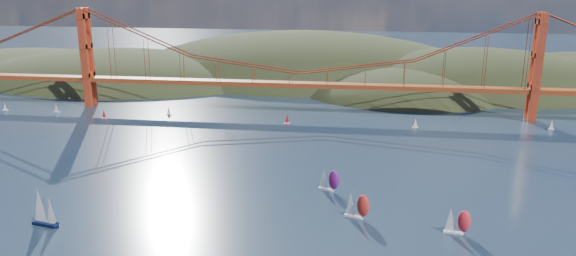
# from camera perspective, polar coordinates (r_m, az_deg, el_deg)

# --- Properties ---
(headlands) EXTENTS (725.00, 225.00, 96.00)m
(headlands) POSITION_cam_1_polar(r_m,az_deg,el_deg) (402.53, 9.19, 3.05)
(headlands) COLOR black
(headlands) RESTS_ON ground
(bridge) EXTENTS (552.00, 12.00, 55.00)m
(bridge) POSITION_cam_1_polar(r_m,az_deg,el_deg) (299.79, 0.84, 7.56)
(bridge) COLOR #883914
(bridge) RESTS_ON ground
(sloop_navy) EXTENTS (8.94, 5.70, 13.33)m
(sloop_navy) POSITION_cam_1_polar(r_m,az_deg,el_deg) (187.41, -23.66, -7.40)
(sloop_navy) COLOR black
(sloop_navy) RESTS_ON ground
(racer_0) EXTENTS (8.37, 5.39, 9.36)m
(racer_0) POSITION_cam_1_polar(r_m,az_deg,el_deg) (178.56, 6.97, -7.77)
(racer_0) COLOR white
(racer_0) RESTS_ON ground
(racer_1) EXTENTS (7.74, 3.89, 8.71)m
(racer_1) POSITION_cam_1_polar(r_m,az_deg,el_deg) (174.68, 16.78, -9.03)
(racer_1) COLOR white
(racer_1) RESTS_ON ground
(racer_rwb) EXTENTS (8.13, 5.67, 9.10)m
(racer_rwb) POSITION_cam_1_polar(r_m,az_deg,el_deg) (198.74, 4.14, -5.21)
(racer_rwb) COLOR white
(racer_rwb) RESTS_ON ground
(distant_boat_0) EXTENTS (3.00, 2.00, 4.70)m
(distant_boat_0) POSITION_cam_1_polar(r_m,az_deg,el_deg) (347.16, -26.82, 1.98)
(distant_boat_0) COLOR silver
(distant_boat_0) RESTS_ON ground
(distant_boat_1) EXTENTS (3.00, 2.00, 4.70)m
(distant_boat_1) POSITION_cam_1_polar(r_m,az_deg,el_deg) (331.35, -22.48, 1.90)
(distant_boat_1) COLOR silver
(distant_boat_1) RESTS_ON ground
(distant_boat_2) EXTENTS (3.00, 2.00, 4.70)m
(distant_boat_2) POSITION_cam_1_polar(r_m,az_deg,el_deg) (309.08, -18.19, 1.37)
(distant_boat_2) COLOR silver
(distant_boat_2) RESTS_ON ground
(distant_boat_3) EXTENTS (3.00, 2.00, 4.70)m
(distant_boat_3) POSITION_cam_1_polar(r_m,az_deg,el_deg) (307.25, -12.03, 1.74)
(distant_boat_3) COLOR silver
(distant_boat_3) RESTS_ON ground
(distant_boat_4) EXTENTS (3.00, 2.00, 4.70)m
(distant_boat_4) POSITION_cam_1_polar(r_m,az_deg,el_deg) (301.69, 25.21, 0.29)
(distant_boat_4) COLOR silver
(distant_boat_4) RESTS_ON ground
(distant_boat_8) EXTENTS (3.00, 2.00, 4.70)m
(distant_boat_8) POSITION_cam_1_polar(r_m,az_deg,el_deg) (282.95, 12.82, 0.48)
(distant_boat_8) COLOR silver
(distant_boat_8) RESTS_ON ground
(distant_boat_9) EXTENTS (3.00, 2.00, 4.70)m
(distant_boat_9) POSITION_cam_1_polar(r_m,az_deg,el_deg) (283.60, -0.10, 0.92)
(distant_boat_9) COLOR silver
(distant_boat_9) RESTS_ON ground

